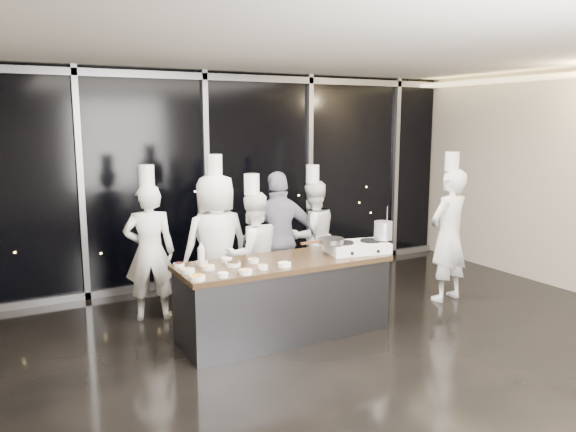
{
  "coord_description": "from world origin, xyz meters",
  "views": [
    {
      "loc": [
        -2.91,
        -4.6,
        2.48
      ],
      "look_at": [
        0.21,
        1.2,
        1.35
      ],
      "focal_mm": 35.0,
      "sensor_mm": 36.0,
      "label": 1
    }
  ],
  "objects_px": {
    "demo_counter": "(284,298)",
    "stove": "(357,247)",
    "guest": "(279,239)",
    "chef_side": "(448,234)",
    "stock_pot": "(383,230)",
    "chef_center": "(252,254)",
    "chef_left": "(216,245)",
    "chef_far_left": "(150,251)",
    "chef_right": "(312,235)",
    "frying_pan": "(330,241)"
  },
  "relations": [
    {
      "from": "demo_counter",
      "to": "stove",
      "type": "height_order",
      "value": "stove"
    },
    {
      "from": "guest",
      "to": "chef_side",
      "type": "relative_size",
      "value": 0.88
    },
    {
      "from": "guest",
      "to": "stove",
      "type": "bearing_deg",
      "value": 122.57
    },
    {
      "from": "stock_pot",
      "to": "chef_center",
      "type": "xyz_separation_m",
      "value": [
        -1.31,
        0.96,
        -0.34
      ]
    },
    {
      "from": "demo_counter",
      "to": "chef_center",
      "type": "relative_size",
      "value": 1.35
    },
    {
      "from": "chef_left",
      "to": "chef_center",
      "type": "bearing_deg",
      "value": 151.84
    },
    {
      "from": "guest",
      "to": "chef_side",
      "type": "distance_m",
      "value": 2.33
    },
    {
      "from": "chef_left",
      "to": "chef_center",
      "type": "relative_size",
      "value": 1.13
    },
    {
      "from": "chef_far_left",
      "to": "chef_right",
      "type": "bearing_deg",
      "value": -163.69
    },
    {
      "from": "chef_side",
      "to": "chef_far_left",
      "type": "bearing_deg",
      "value": -27.46
    },
    {
      "from": "stock_pot",
      "to": "chef_side",
      "type": "bearing_deg",
      "value": 10.99
    },
    {
      "from": "stock_pot",
      "to": "chef_center",
      "type": "distance_m",
      "value": 1.66
    },
    {
      "from": "stove",
      "to": "chef_left",
      "type": "xyz_separation_m",
      "value": [
        -1.4,
        1.06,
        -0.04
      ]
    },
    {
      "from": "demo_counter",
      "to": "stock_pot",
      "type": "distance_m",
      "value": 1.47
    },
    {
      "from": "stock_pot",
      "to": "chef_left",
      "type": "bearing_deg",
      "value": 146.64
    },
    {
      "from": "demo_counter",
      "to": "chef_far_left",
      "type": "relative_size",
      "value": 1.27
    },
    {
      "from": "chef_far_left",
      "to": "guest",
      "type": "height_order",
      "value": "chef_far_left"
    },
    {
      "from": "stove",
      "to": "demo_counter",
      "type": "bearing_deg",
      "value": -174.26
    },
    {
      "from": "stock_pot",
      "to": "frying_pan",
      "type": "bearing_deg",
      "value": 168.8
    },
    {
      "from": "chef_center",
      "to": "chef_right",
      "type": "xyz_separation_m",
      "value": [
        1.21,
        0.56,
        0.01
      ]
    },
    {
      "from": "frying_pan",
      "to": "stock_pot",
      "type": "xyz_separation_m",
      "value": [
        0.68,
        -0.13,
        0.08
      ]
    },
    {
      "from": "frying_pan",
      "to": "stock_pot",
      "type": "distance_m",
      "value": 0.7
    },
    {
      "from": "chef_left",
      "to": "guest",
      "type": "distance_m",
      "value": 0.89
    },
    {
      "from": "chef_left",
      "to": "frying_pan",
      "type": "bearing_deg",
      "value": 131.2
    },
    {
      "from": "frying_pan",
      "to": "chef_center",
      "type": "relative_size",
      "value": 0.32
    },
    {
      "from": "guest",
      "to": "chef_center",
      "type": "bearing_deg",
      "value": 27.29
    },
    {
      "from": "stock_pot",
      "to": "chef_far_left",
      "type": "xyz_separation_m",
      "value": [
        -2.49,
        1.44,
        -0.27
      ]
    },
    {
      "from": "chef_center",
      "to": "guest",
      "type": "bearing_deg",
      "value": -160.59
    },
    {
      "from": "demo_counter",
      "to": "frying_pan",
      "type": "relative_size",
      "value": 4.19
    },
    {
      "from": "stove",
      "to": "chef_left",
      "type": "height_order",
      "value": "chef_left"
    },
    {
      "from": "chef_far_left",
      "to": "chef_left",
      "type": "xyz_separation_m",
      "value": [
        0.76,
        -0.3,
        0.05
      ]
    },
    {
      "from": "chef_center",
      "to": "chef_right",
      "type": "relative_size",
      "value": 0.99
    },
    {
      "from": "chef_right",
      "to": "chef_center",
      "type": "bearing_deg",
      "value": 21.66
    },
    {
      "from": "frying_pan",
      "to": "chef_side",
      "type": "bearing_deg",
      "value": 13.78
    },
    {
      "from": "chef_center",
      "to": "chef_side",
      "type": "xyz_separation_m",
      "value": [
        2.64,
        -0.7,
        0.12
      ]
    },
    {
      "from": "demo_counter",
      "to": "chef_side",
      "type": "xyz_separation_m",
      "value": [
        2.61,
        0.1,
        0.48
      ]
    },
    {
      "from": "chef_far_left",
      "to": "chef_center",
      "type": "relative_size",
      "value": 1.07
    },
    {
      "from": "demo_counter",
      "to": "stock_pot",
      "type": "bearing_deg",
      "value": -6.87
    },
    {
      "from": "demo_counter",
      "to": "frying_pan",
      "type": "distance_m",
      "value": 0.86
    },
    {
      "from": "chef_left",
      "to": "demo_counter",
      "type": "bearing_deg",
      "value": 109.2
    },
    {
      "from": "chef_side",
      "to": "stove",
      "type": "bearing_deg",
      "value": -4.1
    },
    {
      "from": "stock_pot",
      "to": "demo_counter",
      "type": "bearing_deg",
      "value": 173.13
    },
    {
      "from": "frying_pan",
      "to": "chef_center",
      "type": "distance_m",
      "value": 1.07
    },
    {
      "from": "chef_far_left",
      "to": "chef_left",
      "type": "relative_size",
      "value": 0.94
    },
    {
      "from": "frying_pan",
      "to": "stock_pot",
      "type": "relative_size",
      "value": 2.67
    },
    {
      "from": "stock_pot",
      "to": "chef_left",
      "type": "distance_m",
      "value": 2.08
    },
    {
      "from": "chef_center",
      "to": "chef_left",
      "type": "bearing_deg",
      "value": -24.02
    },
    {
      "from": "chef_right",
      "to": "chef_side",
      "type": "bearing_deg",
      "value": 135.57
    },
    {
      "from": "stove",
      "to": "guest",
      "type": "xyz_separation_m",
      "value": [
        -0.51,
        1.06,
        -0.06
      ]
    },
    {
      "from": "stove",
      "to": "frying_pan",
      "type": "relative_size",
      "value": 1.35
    }
  ]
}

